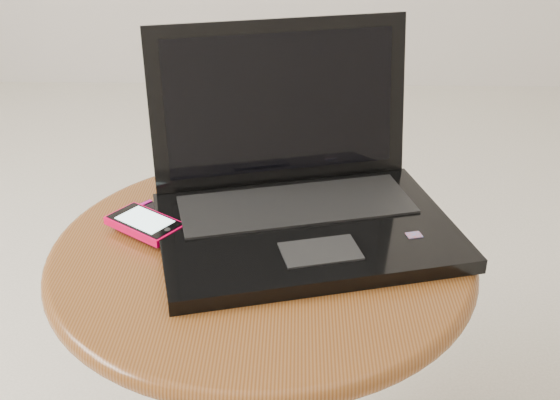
{
  "coord_description": "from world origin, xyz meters",
  "views": [
    {
      "loc": [
        -0.06,
        -0.83,
        0.94
      ],
      "look_at": [
        -0.08,
        -0.03,
        0.52
      ],
      "focal_mm": 44.01,
      "sensor_mm": 36.0,
      "label": 1
    }
  ],
  "objects": [
    {
      "name": "phone_pink",
      "position": [
        -0.27,
        -0.02,
        0.47
      ],
      "size": [
        0.12,
        0.11,
        0.01
      ],
      "color": "#F20043",
      "rests_on": "phone_black"
    },
    {
      "name": "table",
      "position": [
        -0.11,
        -0.04,
        0.36
      ],
      "size": [
        0.57,
        0.57,
        0.46
      ],
      "color": "#5B2611",
      "rests_on": "ground"
    },
    {
      "name": "phone_black",
      "position": [
        -0.25,
        0.0,
        0.46
      ],
      "size": [
        0.13,
        0.12,
        0.01
      ],
      "color": "black",
      "rests_on": "table"
    },
    {
      "name": "laptop",
      "position": [
        -0.06,
        0.02,
        0.5
      ],
      "size": [
        0.46,
        0.4,
        0.26
      ],
      "color": "black",
      "rests_on": "table"
    }
  ]
}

